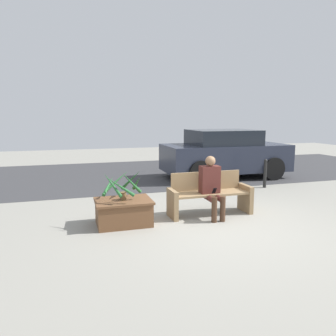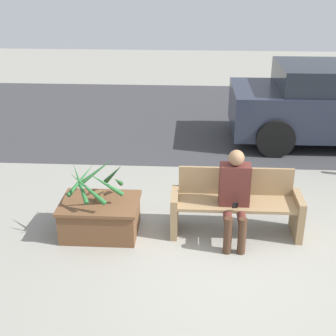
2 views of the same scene
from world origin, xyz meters
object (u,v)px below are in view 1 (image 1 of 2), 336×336
object	(u,v)px
bench	(209,194)
potted_plant	(123,185)
person_seated	(211,184)
planter_box	(124,211)
parked_car	(224,154)
bollard_post	(265,173)

from	to	relation	value
bench	potted_plant	distance (m)	1.81
person_seated	planter_box	size ratio (longest dim) A/B	1.18
parked_car	person_seated	bearing A→B (deg)	-119.84
parked_car	bollard_post	world-z (taller)	parked_car
bench	planter_box	distance (m)	1.78
planter_box	bollard_post	distance (m)	4.71
planter_box	potted_plant	distance (m)	0.50
planter_box	parked_car	xyz separation A→B (m)	(3.90, 3.74, 0.52)
person_seated	parked_car	world-z (taller)	parked_car
person_seated	potted_plant	xyz separation A→B (m)	(-1.74, 0.04, 0.09)
planter_box	bench	bearing A→B (deg)	4.64
person_seated	parked_car	bearing A→B (deg)	60.16
parked_car	potted_plant	bearing A→B (deg)	-136.19
planter_box	potted_plant	size ratio (longest dim) A/B	1.36
parked_car	bollard_post	bearing A→B (deg)	-78.03
potted_plant	parked_car	distance (m)	5.41
bench	person_seated	bearing A→B (deg)	-102.14
potted_plant	bench	bearing A→B (deg)	4.77
potted_plant	planter_box	bearing A→B (deg)	31.77
potted_plant	bollard_post	distance (m)	4.73
bench	bollard_post	xyz separation A→B (m)	(2.50, 1.84, 0.01)
bench	planter_box	bearing A→B (deg)	-175.36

